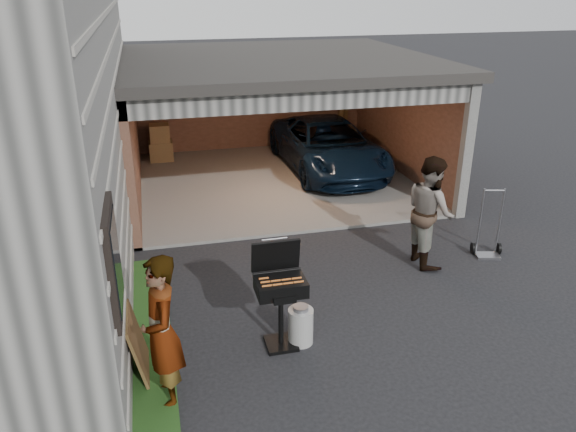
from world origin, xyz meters
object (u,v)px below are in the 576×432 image
object	(u,v)px
minivan	(328,148)
man	(430,211)
plywood_panel	(138,345)
propane_tank	(301,326)
bbq_grill	(280,289)
hand_truck	(488,243)
woman	(162,333)

from	to	relation	value
minivan	man	xyz separation A→B (m)	(0.16, -4.98, 0.32)
plywood_panel	propane_tank	bearing A→B (deg)	4.33
bbq_grill	plywood_panel	distance (m)	1.86
minivan	propane_tank	distance (m)	7.16
minivan	hand_truck	xyz separation A→B (m)	(1.32, -5.02, -0.39)
minivan	man	size ratio (longest dim) A/B	2.38
woman	propane_tank	xyz separation A→B (m)	(1.77, 0.70, -0.67)
minivan	man	distance (m)	4.99
hand_truck	propane_tank	bearing A→B (deg)	-140.96
bbq_grill	plywood_panel	world-z (taller)	bbq_grill
bbq_grill	plywood_panel	size ratio (longest dim) A/B	1.63
woman	propane_tank	bearing A→B (deg)	104.31
man	plywood_panel	size ratio (longest dim) A/B	2.16
woman	bbq_grill	world-z (taller)	woman
hand_truck	minivan	bearing A→B (deg)	120.10
propane_tank	bbq_grill	bearing A→B (deg)	172.95
woman	bbq_grill	size ratio (longest dim) A/B	1.30
minivan	plywood_panel	distance (m)	8.25
woman	plywood_panel	distance (m)	0.79
bbq_grill	propane_tank	bearing A→B (deg)	-7.05
propane_tank	plywood_panel	xyz separation A→B (m)	(-2.07, -0.16, 0.18)
hand_truck	bbq_grill	bearing A→B (deg)	-142.74
man	minivan	bearing A→B (deg)	3.32
bbq_grill	man	bearing A→B (deg)	29.86
man	plywood_panel	world-z (taller)	man
woman	plywood_panel	world-z (taller)	woman
propane_tank	plywood_panel	distance (m)	2.08
hand_truck	man	bearing A→B (deg)	-166.74
bbq_grill	propane_tank	distance (m)	0.65
plywood_panel	minivan	bearing A→B (deg)	56.25
man	hand_truck	distance (m)	1.35
bbq_grill	hand_truck	bearing A→B (deg)	21.86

